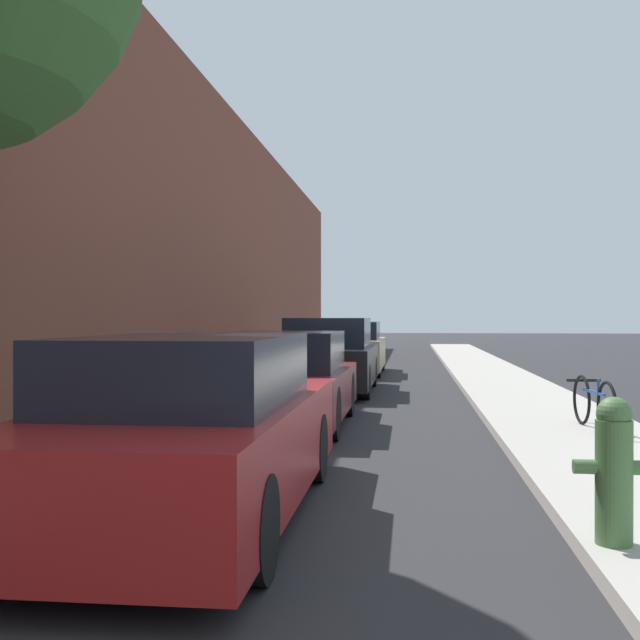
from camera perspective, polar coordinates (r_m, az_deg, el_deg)
The scene contains 10 objects.
ground_plane at distance 15.47m, azimuth 3.50°, elevation -5.51°, with size 120.00×120.00×0.00m, color #28282B.
sidewalk_left at distance 15.88m, azimuth -7.05°, elevation -5.14°, with size 2.00×52.00×0.12m.
sidewalk_right at distance 15.58m, azimuth 14.26°, elevation -5.26°, with size 2.00×52.00×0.12m.
building_facade_left at distance 16.31m, azimuth -11.71°, elevation 7.31°, with size 0.70×52.00×7.12m.
parked_car_red at distance 6.08m, azimuth -9.29°, elevation -8.07°, with size 1.71×4.52×1.40m.
parked_car_maroon at distance 11.03m, azimuth -2.70°, elevation -4.50°, with size 1.80×3.94×1.34m.
parked_car_black at distance 15.99m, azimuth 0.72°, elevation -2.74°, with size 1.79×4.43×1.53m.
parked_car_champagne at distance 21.17m, azimuth 2.09°, elevation -2.12°, with size 1.86×4.45×1.42m.
fire_hydrant at distance 5.30m, azimuth 20.70°, elevation -10.12°, with size 0.50×0.23×0.93m.
bicycle at distance 10.49m, azimuth 19.37°, elevation -5.74°, with size 0.44×1.61×0.66m.
Camera 1 is at (0.83, 0.63, 1.55)m, focal length 43.76 mm.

